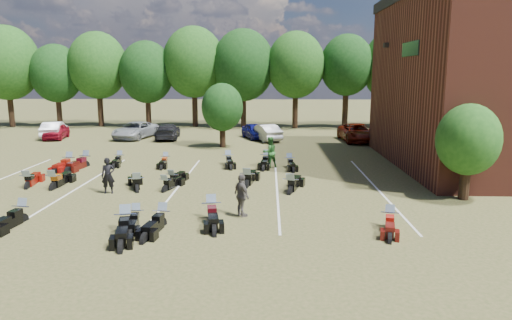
{
  "coord_description": "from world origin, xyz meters",
  "views": [
    {
      "loc": [
        1.58,
        -19.43,
        5.7
      ],
      "look_at": [
        0.92,
        4.0,
        1.2
      ],
      "focal_mm": 32.0,
      "sensor_mm": 36.0,
      "label": 1
    }
  ],
  "objects_px": {
    "car_0": "(56,131)",
    "motorcycle_14": "(86,167)",
    "motorcycle_3": "(126,232)",
    "car_4": "(255,131)",
    "person_green": "(270,152)",
    "person_grey": "(242,195)",
    "person_black": "(108,176)",
    "motorcycle_7": "(28,188)"
  },
  "relations": [
    {
      "from": "person_green",
      "to": "person_grey",
      "type": "distance_m",
      "value": 9.73
    },
    {
      "from": "motorcycle_3",
      "to": "motorcycle_14",
      "type": "relative_size",
      "value": 0.99
    },
    {
      "from": "car_4",
      "to": "person_black",
      "type": "bearing_deg",
      "value": -129.23
    },
    {
      "from": "car_0",
      "to": "car_4",
      "type": "xyz_separation_m",
      "value": [
        17.32,
        0.79,
        0.01
      ]
    },
    {
      "from": "person_grey",
      "to": "motorcycle_3",
      "type": "bearing_deg",
      "value": 81.97
    },
    {
      "from": "car_4",
      "to": "person_green",
      "type": "xyz_separation_m",
      "value": [
        1.3,
        -12.5,
        0.29
      ]
    },
    {
      "from": "person_grey",
      "to": "motorcycle_7",
      "type": "height_order",
      "value": "person_grey"
    },
    {
      "from": "car_0",
      "to": "motorcycle_3",
      "type": "distance_m",
      "value": 26.92
    },
    {
      "from": "motorcycle_3",
      "to": "car_4",
      "type": "bearing_deg",
      "value": 68.53
    },
    {
      "from": "person_black",
      "to": "person_grey",
      "type": "height_order",
      "value": "person_grey"
    },
    {
      "from": "car_4",
      "to": "person_green",
      "type": "distance_m",
      "value": 12.57
    },
    {
      "from": "car_4",
      "to": "person_black",
      "type": "relative_size",
      "value": 2.25
    },
    {
      "from": "person_grey",
      "to": "person_black",
      "type": "bearing_deg",
      "value": 29.04
    },
    {
      "from": "person_black",
      "to": "motorcycle_7",
      "type": "relative_size",
      "value": 0.74
    },
    {
      "from": "car_0",
      "to": "person_grey",
      "type": "xyz_separation_m",
      "value": [
        17.48,
        -21.37,
        0.21
      ]
    },
    {
      "from": "car_0",
      "to": "motorcycle_7",
      "type": "distance_m",
      "value": 18.32
    },
    {
      "from": "motorcycle_3",
      "to": "motorcycle_14",
      "type": "distance_m",
      "value": 13.03
    },
    {
      "from": "motorcycle_3",
      "to": "person_green",
      "type": "bearing_deg",
      "value": 53.57
    },
    {
      "from": "person_black",
      "to": "person_green",
      "type": "distance_m",
      "value": 9.95
    },
    {
      "from": "motorcycle_7",
      "to": "motorcycle_14",
      "type": "relative_size",
      "value": 0.93
    },
    {
      "from": "car_0",
      "to": "car_4",
      "type": "height_order",
      "value": "car_4"
    },
    {
      "from": "car_4",
      "to": "person_green",
      "type": "bearing_deg",
      "value": -104.39
    },
    {
      "from": "car_0",
      "to": "motorcycle_14",
      "type": "distance_m",
      "value": 13.92
    },
    {
      "from": "person_black",
      "to": "person_grey",
      "type": "bearing_deg",
      "value": -38.77
    },
    {
      "from": "car_0",
      "to": "person_black",
      "type": "height_order",
      "value": "person_black"
    },
    {
      "from": "person_green",
      "to": "person_grey",
      "type": "relative_size",
      "value": 1.09
    },
    {
      "from": "person_grey",
      "to": "motorcycle_3",
      "type": "relative_size",
      "value": 0.7
    },
    {
      "from": "motorcycle_3",
      "to": "person_black",
      "type": "bearing_deg",
      "value": 102.69
    },
    {
      "from": "car_0",
      "to": "motorcycle_7",
      "type": "xyz_separation_m",
      "value": [
        6.47,
        -17.13,
        -0.66
      ]
    },
    {
      "from": "motorcycle_14",
      "to": "car_4",
      "type": "bearing_deg",
      "value": 61.25
    },
    {
      "from": "person_black",
      "to": "motorcycle_3",
      "type": "height_order",
      "value": "person_black"
    },
    {
      "from": "car_0",
      "to": "car_4",
      "type": "bearing_deg",
      "value": -6.43
    },
    {
      "from": "person_green",
      "to": "motorcycle_3",
      "type": "xyz_separation_m",
      "value": [
        -5.24,
        -11.64,
        -0.95
      ]
    },
    {
      "from": "person_green",
      "to": "motorcycle_3",
      "type": "height_order",
      "value": "person_green"
    },
    {
      "from": "person_black",
      "to": "car_0",
      "type": "bearing_deg",
      "value": 109.63
    },
    {
      "from": "person_green",
      "to": "motorcycle_7",
      "type": "xyz_separation_m",
      "value": [
        -12.15,
        -5.42,
        -0.95
      ]
    },
    {
      "from": "motorcycle_7",
      "to": "motorcycle_14",
      "type": "bearing_deg",
      "value": -108.51
    },
    {
      "from": "person_green",
      "to": "motorcycle_3",
      "type": "distance_m",
      "value": 12.8
    },
    {
      "from": "car_0",
      "to": "motorcycle_3",
      "type": "relative_size",
      "value": 1.55
    },
    {
      "from": "car_4",
      "to": "person_black",
      "type": "distance_m",
      "value": 19.84
    },
    {
      "from": "car_4",
      "to": "person_grey",
      "type": "relative_size",
      "value": 2.24
    },
    {
      "from": "motorcycle_7",
      "to": "motorcycle_14",
      "type": "xyz_separation_m",
      "value": [
        0.82,
        5.29,
        0.0
      ]
    }
  ]
}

